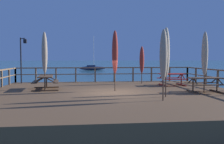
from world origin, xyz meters
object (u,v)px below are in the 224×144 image
object	(u,v)px
picnic_table_mid_left	(172,77)
patio_umbrella_short_front	(166,53)
patio_umbrella_short_back	(205,54)
sailboat_distant	(92,68)
patio_umbrella_tall_back_right	(142,60)
patio_umbrella_tall_mid_left	(115,52)
picnic_table_back_right	(205,82)
picnic_table_mid_centre	(46,80)
patio_umbrella_tall_mid_right	(164,55)
patio_umbrella_short_mid	(45,53)
lamp_post_hooked	(22,53)

from	to	relation	value
picnic_table_mid_left	patio_umbrella_short_front	bearing A→B (deg)	-113.47
patio_umbrella_short_back	patio_umbrella_short_front	world-z (taller)	patio_umbrella_short_front
sailboat_distant	patio_umbrella_short_back	bearing A→B (deg)	-84.12
patio_umbrella_tall_back_right	patio_umbrella_short_front	distance (m)	5.88
patio_umbrella_tall_back_right	patio_umbrella_tall_mid_left	size ratio (longest dim) A/B	0.80
picnic_table_mid_left	picnic_table_back_right	world-z (taller)	same
picnic_table_mid_left	picnic_table_mid_centre	bearing A→B (deg)	-171.09
patio_umbrella_tall_back_right	patio_umbrella_tall_mid_right	size ratio (longest dim) A/B	0.88
patio_umbrella_short_mid	sailboat_distant	distance (m)	41.22
patio_umbrella_short_back	picnic_table_mid_centre	bearing A→B (deg)	165.54
picnic_table_mid_left	patio_umbrella_short_front	xyz separation A→B (m)	(-1.99, -4.59, 1.45)
patio_umbrella_short_mid	patio_umbrella_tall_mid_left	world-z (taller)	patio_umbrella_tall_mid_left
patio_umbrella_tall_mid_right	patio_umbrella_tall_mid_left	bearing A→B (deg)	116.12
picnic_table_back_right	patio_umbrella_tall_mid_right	bearing A→B (deg)	-143.46
picnic_table_back_right	patio_umbrella_short_back	size ratio (longest dim) A/B	0.53
patio_umbrella_tall_mid_left	lamp_post_hooked	world-z (taller)	patio_umbrella_tall_mid_left
picnic_table_mid_left	patio_umbrella_tall_back_right	bearing A→B (deg)	143.44
picnic_table_mid_left	lamp_post_hooked	distance (m)	10.32
patio_umbrella_tall_back_right	sailboat_distant	world-z (taller)	sailboat_distant
patio_umbrella_short_mid	patio_umbrella_tall_mid_left	xyz separation A→B (m)	(3.85, -1.06, 0.00)
patio_umbrella_short_front	sailboat_distant	world-z (taller)	sailboat_distant
patio_umbrella_tall_back_right	picnic_table_back_right	bearing A→B (deg)	-63.96
picnic_table_back_right	patio_umbrella_short_mid	size ratio (longest dim) A/B	0.51
patio_umbrella_short_front	patio_umbrella_tall_back_right	bearing A→B (deg)	87.27
picnic_table_mid_centre	picnic_table_back_right	distance (m)	8.61
patio_umbrella_short_front	patio_umbrella_tall_mid_right	xyz separation A→B (m)	(-0.42, -0.92, -0.12)
picnic_table_mid_centre	patio_umbrella_tall_mid_left	world-z (taller)	patio_umbrella_tall_mid_left
picnic_table_back_right	lamp_post_hooked	world-z (taller)	lamp_post_hooked
sailboat_distant	patio_umbrella_tall_mid_right	bearing A→B (deg)	-88.03
picnic_table_mid_left	lamp_post_hooked	size ratio (longest dim) A/B	0.52
picnic_table_mid_centre	patio_umbrella_tall_back_right	xyz separation A→B (m)	(6.11, 2.50, 1.09)
patio_umbrella_short_back	patio_umbrella_tall_mid_left	world-z (taller)	patio_umbrella_tall_mid_left
picnic_table_back_right	patio_umbrella_tall_mid_right	size ratio (longest dim) A/B	0.57
lamp_post_hooked	patio_umbrella_tall_mid_left	bearing A→B (deg)	-37.57
picnic_table_mid_centre	sailboat_distant	world-z (taller)	sailboat_distant
patio_umbrella_short_back	patio_umbrella_short_front	size ratio (longest dim) A/B	0.99
patio_umbrella_short_back	patio_umbrella_short_mid	bearing A→B (deg)	165.35
patio_umbrella_tall_back_right	sailboat_distant	bearing A→B (deg)	93.36
picnic_table_mid_left	patio_umbrella_tall_mid_left	bearing A→B (deg)	-150.80
patio_umbrella_short_mid	patio_umbrella_tall_mid_left	distance (m)	4.00
lamp_post_hooked	patio_umbrella_tall_back_right	bearing A→B (deg)	-7.20
picnic_table_back_right	patio_umbrella_tall_mid_right	xyz separation A→B (m)	(-2.95, -2.19, 1.32)
patio_umbrella_short_back	patio_umbrella_tall_back_right	bearing A→B (deg)	115.16
patio_umbrella_tall_mid_left	patio_umbrella_short_front	world-z (taller)	patio_umbrella_tall_mid_left
picnic_table_back_right	patio_umbrella_tall_mid_left	size ratio (longest dim) A/B	0.51
patio_umbrella_short_mid	patio_umbrella_tall_mid_right	size ratio (longest dim) A/B	1.10
picnic_table_back_right	patio_umbrella_short_back	bearing A→B (deg)	-150.85
patio_umbrella_short_back	patio_umbrella_tall_mid_left	xyz separation A→B (m)	(-4.48, 1.12, 0.08)
sailboat_distant	patio_umbrella_tall_mid_left	bearing A→B (deg)	-90.05
sailboat_distant	picnic_table_mid_left	bearing A→B (deg)	-84.29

